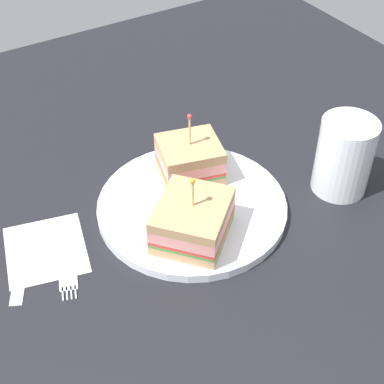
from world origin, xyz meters
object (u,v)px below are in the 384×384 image
object	(u,v)px
knife	(22,272)
sandwich_half_back	(193,220)
sandwich_half_front	(190,160)
fork	(67,269)
drink_glass	(343,160)
plate	(192,206)
napkin	(46,249)

from	to	relation	value
knife	sandwich_half_back	bearing A→B (deg)	162.31
sandwich_half_front	fork	world-z (taller)	sandwich_half_front
sandwich_half_front	drink_glass	size ratio (longest dim) A/B	0.94
sandwich_half_back	knife	size ratio (longest dim) A/B	1.14
sandwich_half_front	drink_glass	xyz separation A→B (cm)	(-17.45, 12.02, 0.87)
plate	fork	distance (cm)	18.74
plate	napkin	bearing A→B (deg)	-9.82
napkin	drink_glass	bearing A→B (deg)	165.77
plate	knife	world-z (taller)	plate
sandwich_half_back	napkin	size ratio (longest dim) A/B	1.18
sandwich_half_back	sandwich_half_front	bearing A→B (deg)	-119.68
sandwich_half_front	drink_glass	distance (cm)	21.21
sandwich_half_front	fork	bearing A→B (deg)	16.78
plate	sandwich_half_back	size ratio (longest dim) A/B	1.99
plate	napkin	distance (cm)	20.06
napkin	fork	size ratio (longest dim) A/B	0.92
sandwich_half_front	knife	bearing A→B (deg)	8.44
plate	sandwich_half_front	xyz separation A→B (cm)	(-2.87, -5.28, 3.37)
plate	sandwich_half_back	world-z (taller)	sandwich_half_back
plate	sandwich_half_front	distance (cm)	6.89
sandwich_half_back	knife	bearing A→B (deg)	-17.69
sandwich_half_back	fork	xyz separation A→B (cm)	(15.60, -3.96, -3.73)
sandwich_half_front	napkin	bearing A→B (deg)	4.70
plate	knife	xyz separation A→B (cm)	(23.60, -1.35, -0.46)
drink_glass	napkin	size ratio (longest dim) A/B	1.00
sandwich_half_back	fork	distance (cm)	16.52
sandwich_half_back	napkin	bearing A→B (deg)	-27.31
sandwich_half_front	napkin	xyz separation A→B (cm)	(22.62, 1.86, -3.93)
sandwich_half_front	plate	bearing A→B (deg)	61.49
fork	knife	xyz separation A→B (cm)	(4.90, -2.58, 0.00)
drink_glass	napkin	world-z (taller)	drink_glass
sandwich_half_back	knife	distance (cm)	21.84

